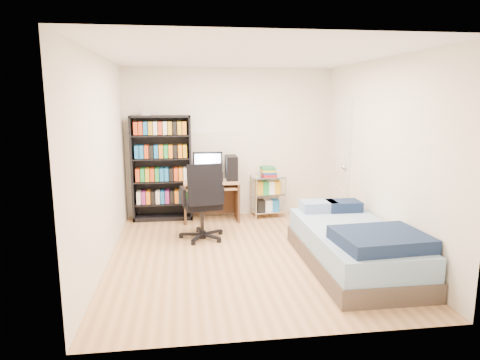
{
  "coord_description": "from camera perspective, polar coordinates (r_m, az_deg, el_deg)",
  "views": [
    {
      "loc": [
        -0.8,
        -5.22,
        2.0
      ],
      "look_at": [
        -0.04,
        0.4,
        0.91
      ],
      "focal_mm": 32.0,
      "sensor_mm": 36.0,
      "label": 1
    }
  ],
  "objects": [
    {
      "name": "media_shelf",
      "position": [
        7.15,
        -10.39,
        1.73
      ],
      "size": [
        0.97,
        0.32,
        1.8
      ],
      "color": "black",
      "rests_on": "room"
    },
    {
      "name": "room",
      "position": [
        5.33,
        0.99,
        2.77
      ],
      "size": [
        3.58,
        4.08,
        2.58
      ],
      "color": "tan",
      "rests_on": "ground"
    },
    {
      "name": "computer_desk",
      "position": [
        7.08,
        -3.19,
        -0.47
      ],
      "size": [
        0.9,
        0.52,
        1.13
      ],
      "color": "tan",
      "rests_on": "room"
    },
    {
      "name": "bed",
      "position": [
        5.33,
        14.94,
        -8.46
      ],
      "size": [
        1.07,
        2.13,
        0.61
      ],
      "color": "brown",
      "rests_on": "room"
    },
    {
      "name": "wire_cart",
      "position": [
        7.28,
        3.73,
        -0.54
      ],
      "size": [
        0.57,
        0.44,
        0.87
      ],
      "rotation": [
        0.0,
        0.0,
        0.1
      ],
      "color": "silver",
      "rests_on": "room"
    },
    {
      "name": "office_chair",
      "position": [
        6.14,
        -4.98,
        -4.69
      ],
      "size": [
        0.77,
        0.77,
        1.12
      ],
      "rotation": [
        0.0,
        0.0,
        0.16
      ],
      "color": "black",
      "rests_on": "room"
    },
    {
      "name": "door",
      "position": [
        7.1,
        13.21,
        2.47
      ],
      "size": [
        0.12,
        0.8,
        2.0
      ],
      "color": "silver",
      "rests_on": "room"
    }
  ]
}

